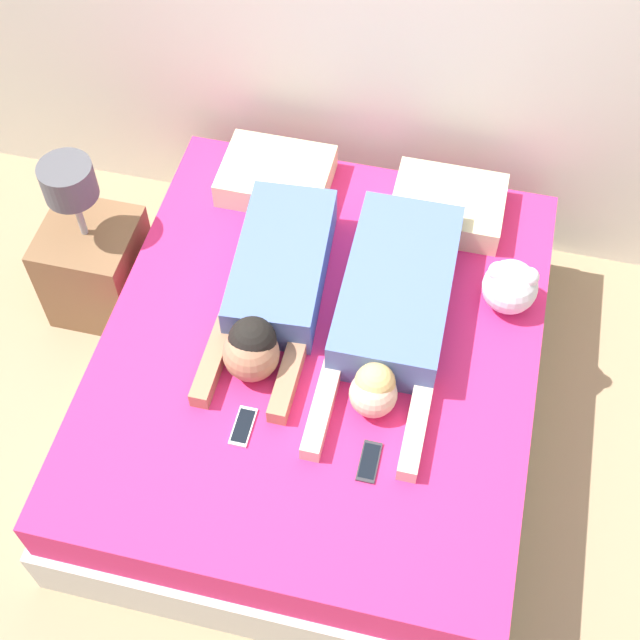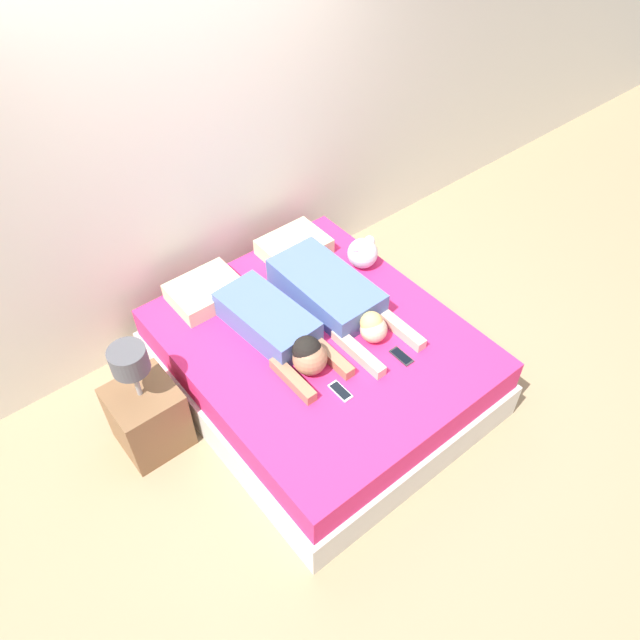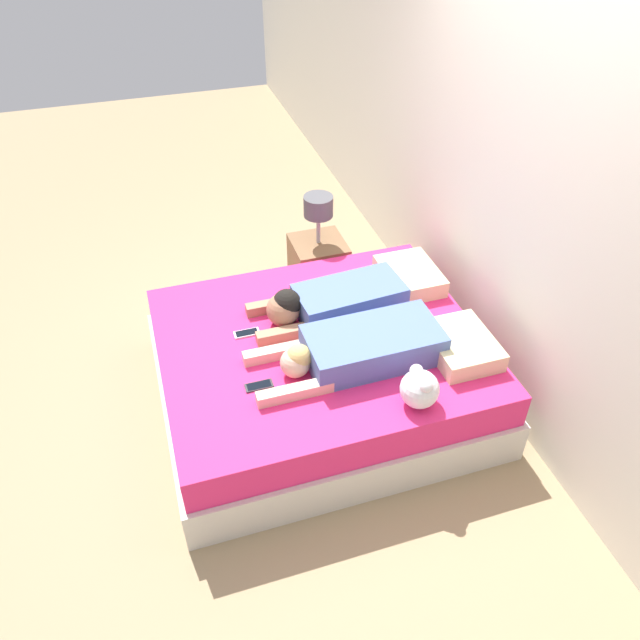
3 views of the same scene
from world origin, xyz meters
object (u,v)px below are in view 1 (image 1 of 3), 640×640
(pillow_head_left, at_px, (276,176))
(cell_phone_left, at_px, (243,426))
(person_right, at_px, (393,307))
(plush_toy, at_px, (510,286))
(cell_phone_right, at_px, (369,462))
(bed, at_px, (320,378))
(person_left, at_px, (273,290))
(nightstand, at_px, (94,261))
(pillow_head_right, at_px, (448,206))

(pillow_head_left, relative_size, cell_phone_left, 2.90)
(person_right, xyz_separation_m, cell_phone_left, (-0.43, -0.58, -0.09))
(person_right, distance_m, plush_toy, 0.46)
(cell_phone_right, distance_m, plush_toy, 0.89)
(bed, bearing_deg, plush_toy, 27.54)
(plush_toy, bearing_deg, pillow_head_left, 158.60)
(person_left, distance_m, cell_phone_left, 0.56)
(cell_phone_right, relative_size, nightstand, 0.18)
(pillow_head_left, xyz_separation_m, plush_toy, (1.03, -0.41, 0.05))
(person_left, bearing_deg, pillow_head_left, 103.91)
(bed, distance_m, person_right, 0.46)
(person_left, distance_m, plush_toy, 0.91)
(cell_phone_right, bearing_deg, pillow_head_left, 118.48)
(person_left, bearing_deg, person_right, 3.32)
(bed, height_order, cell_phone_right, cell_phone_right)
(pillow_head_right, bearing_deg, bed, -116.17)
(cell_phone_right, relative_size, plush_toy, 0.70)
(pillow_head_right, xyz_separation_m, nightstand, (-1.46, -0.42, -0.28))
(pillow_head_left, relative_size, nightstand, 0.53)
(pillow_head_left, height_order, plush_toy, plush_toy)
(pillow_head_left, relative_size, person_left, 0.46)
(pillow_head_right, xyz_separation_m, person_left, (-0.59, -0.62, 0.04))
(person_left, relative_size, person_right, 0.88)
(pillow_head_left, relative_size, cell_phone_right, 2.90)
(cell_phone_left, bearing_deg, person_right, 53.21)
(pillow_head_right, bearing_deg, pillow_head_left, 180.00)
(cell_phone_left, xyz_separation_m, cell_phone_right, (0.46, -0.03, 0.00))
(person_right, height_order, cell_phone_left, person_right)
(bed, relative_size, cell_phone_right, 12.58)
(person_left, bearing_deg, cell_phone_left, -86.57)
(cell_phone_left, xyz_separation_m, plush_toy, (0.85, 0.76, 0.11))
(person_right, height_order, cell_phone_right, person_right)
(pillow_head_right, height_order, plush_toy, plush_toy)
(plush_toy, bearing_deg, bed, -152.46)
(pillow_head_right, relative_size, person_right, 0.41)
(person_left, relative_size, nightstand, 1.15)
(person_left, bearing_deg, nightstand, 167.12)
(bed, xyz_separation_m, person_right, (0.25, 0.16, 0.35))
(person_left, xyz_separation_m, nightstand, (-0.88, 0.20, -0.32))
(pillow_head_left, xyz_separation_m, cell_phone_left, (0.19, -1.17, -0.05))
(bed, height_order, nightstand, nightstand)
(person_right, height_order, nightstand, nightstand)
(cell_phone_left, xyz_separation_m, nightstand, (-0.91, 0.75, -0.23))
(pillow_head_left, bearing_deg, pillow_head_right, 0.00)
(bed, height_order, plush_toy, plush_toy)
(bed, distance_m, pillow_head_left, 0.90)
(pillow_head_right, distance_m, nightstand, 1.55)
(bed, height_order, person_left, person_left)
(cell_phone_left, relative_size, cell_phone_right, 1.00)
(pillow_head_right, relative_size, plush_toy, 2.04)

